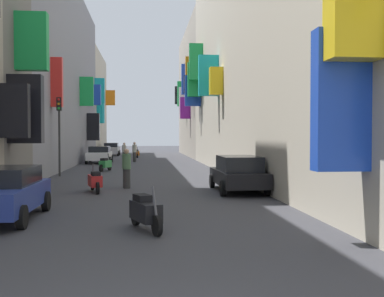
# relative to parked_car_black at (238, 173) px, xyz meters

# --- Properties ---
(ground_plane) EXTENTS (140.00, 140.00, 0.00)m
(ground_plane) POSITION_rel_parked_car_black_xyz_m (-4.09, 15.55, -0.77)
(ground_plane) COLOR #38383D
(building_left_mid_b) EXTENTS (7.12, 27.80, 14.04)m
(building_left_mid_b) POSITION_rel_parked_car_black_xyz_m (-12.08, 17.71, 6.25)
(building_left_mid_b) COLOR gray
(building_left_mid_b) RESTS_ON ground
(building_left_mid_c) EXTENTS (7.24, 13.96, 12.16)m
(building_left_mid_c) POSITION_rel_parked_car_black_xyz_m (-12.07, 38.57, 5.31)
(building_left_mid_c) COLOR #BCB29E
(building_left_mid_c) RESTS_ON ground
(building_right_near) EXTENTS (7.29, 32.09, 12.90)m
(building_right_near) POSITION_rel_parked_car_black_xyz_m (3.90, 1.58, 5.68)
(building_right_near) COLOR #BCB29E
(building_right_near) RESTS_ON ground
(building_right_mid_a) EXTENTS (7.35, 6.66, 20.76)m
(building_right_mid_a) POSITION_rel_parked_car_black_xyz_m (3.88, 20.96, 9.59)
(building_right_mid_a) COLOR #BCB29E
(building_right_mid_a) RESTS_ON ground
(building_right_mid_b) EXTENTS (7.21, 21.25, 14.60)m
(building_right_mid_b) POSITION_rel_parked_car_black_xyz_m (3.90, 34.92, 6.53)
(building_right_mid_b) COLOR #9E9384
(building_right_mid_b) RESTS_ON ground
(parked_car_black) EXTENTS (1.91, 4.38, 1.47)m
(parked_car_black) POSITION_rel_parked_car_black_xyz_m (0.00, 0.00, 0.00)
(parked_car_black) COLOR black
(parked_car_black) RESTS_ON ground
(parked_car_blue) EXTENTS (1.99, 4.17, 1.42)m
(parked_car_blue) POSITION_rel_parked_car_black_xyz_m (-7.71, -5.52, -0.01)
(parked_car_blue) COLOR navy
(parked_car_blue) RESTS_ON ground
(parked_car_silver) EXTENTS (1.90, 4.10, 1.46)m
(parked_car_silver) POSITION_rel_parked_car_black_xyz_m (-7.73, 35.45, 0.01)
(parked_car_silver) COLOR #B7B7BC
(parked_car_silver) RESTS_ON ground
(parked_car_white) EXTENTS (2.02, 3.94, 1.40)m
(parked_car_white) POSITION_rel_parked_car_black_xyz_m (-7.62, 20.59, -0.02)
(parked_car_white) COLOR white
(parked_car_white) RESTS_ON ground
(scooter_black) EXTENTS (0.82, 1.82, 1.13)m
(scooter_black) POSITION_rel_parked_car_black_xyz_m (-3.79, -7.38, -0.30)
(scooter_black) COLOR black
(scooter_black) RESTS_ON ground
(scooter_red) EXTENTS (0.71, 1.92, 1.13)m
(scooter_red) POSITION_rel_parked_car_black_xyz_m (-5.83, 0.43, -0.30)
(scooter_red) COLOR red
(scooter_red) RESTS_ON ground
(scooter_orange) EXTENTS (0.54, 1.91, 1.13)m
(scooter_orange) POSITION_rel_parked_car_black_xyz_m (-4.67, 29.81, -0.30)
(scooter_orange) COLOR orange
(scooter_orange) RESTS_ON ground
(scooter_green) EXTENTS (0.76, 1.77, 1.13)m
(scooter_green) POSITION_rel_parked_car_black_xyz_m (-6.38, 11.62, -0.30)
(scooter_green) COLOR #287F3D
(scooter_green) RESTS_ON ground
(pedestrian_crossing) EXTENTS (0.42, 0.42, 1.74)m
(pedestrian_crossing) POSITION_rel_parked_car_black_xyz_m (-4.74, 22.22, 0.10)
(pedestrian_crossing) COLOR #343434
(pedestrian_crossing) RESTS_ON ground
(pedestrian_near_left) EXTENTS (0.51, 0.51, 1.73)m
(pedestrian_near_left) POSITION_rel_parked_car_black_xyz_m (-4.61, 1.70, 0.10)
(pedestrian_near_left) COLOR #333333
(pedestrian_near_left) RESTS_ON ground
(pedestrian_near_right) EXTENTS (0.38, 0.38, 1.67)m
(pedestrian_near_right) POSITION_rel_parked_car_black_xyz_m (-5.70, 23.41, 0.07)
(pedestrian_near_right) COLOR #303030
(pedestrian_near_right) RESTS_ON ground
(traffic_light_near_corner) EXTENTS (0.26, 0.34, 4.46)m
(traffic_light_near_corner) POSITION_rel_parked_car_black_xyz_m (-8.64, 8.12, 2.26)
(traffic_light_near_corner) COLOR #2D2D2D
(traffic_light_near_corner) RESTS_ON ground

